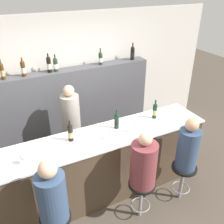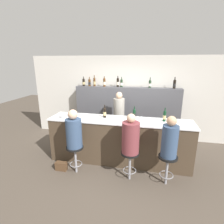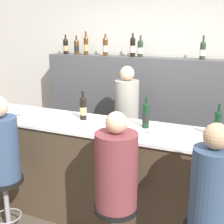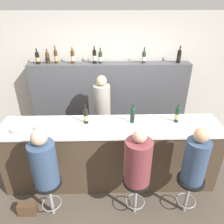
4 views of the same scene
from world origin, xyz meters
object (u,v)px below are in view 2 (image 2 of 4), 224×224
object	(u,v)px
wine_glass_1	(124,118)
bartender	(119,122)
bar_stool_left	(75,152)
guest_seated_middle	(131,137)
wine_bottle_backbar_0	(84,82)
wine_bottle_backbar_2	(94,82)
wine_glass_0	(75,114)
wine_bottle_backbar_6	(150,84)
wine_bottle_counter_0	(105,112)
handbag	(61,166)
wine_bottle_backbar_7	(174,84)
wine_bottle_backbar_5	(121,83)
wine_bottle_backbar_1	(89,82)
bar_stool_right	(167,162)
guest_seated_left	(74,131)
wine_bottle_backbar_3	(104,82)
wine_bottle_counter_2	(165,116)
bar_stool_middle	(130,158)
metal_bowl	(65,116)
wine_bottle_backbar_4	(118,82)
wine_bottle_counter_1	(134,114)
wine_glass_2	(142,118)
guest_seated_right	(170,139)

from	to	relation	value
wine_glass_1	bartender	distance (m)	1.08
bar_stool_left	guest_seated_middle	world-z (taller)	guest_seated_middle
wine_bottle_backbar_0	wine_bottle_backbar_2	distance (m)	0.35
wine_bottle_backbar_0	wine_glass_1	bearing A→B (deg)	-45.19
wine_glass_0	bartender	world-z (taller)	bartender
wine_bottle_backbar_0	wine_bottle_backbar_6	distance (m)	2.05
wine_bottle_counter_0	handbag	size ratio (longest dim) A/B	1.23
wine_bottle_backbar_7	wine_bottle_backbar_5	bearing A→B (deg)	-180.00
wine_bottle_counter_0	wine_glass_1	world-z (taller)	wine_bottle_counter_0
wine_bottle_backbar_1	wine_bottle_backbar_7	xyz separation A→B (m)	(2.54, 0.00, 0.02)
wine_bottle_backbar_1	bar_stool_right	distance (m)	3.32
wine_bottle_backbar_2	handbag	world-z (taller)	wine_bottle_backbar_2
guest_seated_left	handbag	bearing A→B (deg)	180.00
wine_bottle_backbar_3	wine_bottle_backbar_6	xyz separation A→B (m)	(1.37, -0.00, -0.01)
wine_bottle_backbar_7	bartender	bearing A→B (deg)	-159.50
wine_bottle_counter_0	wine_bottle_backbar_7	size ratio (longest dim) A/B	0.98
wine_bottle_backbar_7	guest_seated_left	distance (m)	3.12
wine_bottle_counter_2	bar_stool_middle	bearing A→B (deg)	-132.30
wine_bottle_backbar_1	wine_bottle_backbar_5	size ratio (longest dim) A/B	0.95
wine_bottle_counter_2	metal_bowl	distance (m)	2.39
wine_bottle_backbar_4	bar_stool_middle	bearing A→B (deg)	-73.06
bar_stool_right	wine_bottle_counter_0	bearing A→B (deg)	152.61
wine_bottle_counter_1	wine_glass_2	xyz separation A→B (m)	(0.18, -0.23, -0.02)
wine_bottle_backbar_3	wine_bottle_backbar_0	bearing A→B (deg)	180.00
wine_bottle_backbar_1	wine_bottle_backbar_3	xyz separation A→B (m)	(0.48, 0.00, 0.02)
wine_bottle_counter_1	guest_seated_left	distance (m)	1.44
wine_bottle_counter_2	bartender	xyz separation A→B (m)	(-1.18, 0.72, -0.48)
wine_glass_0	handbag	size ratio (longest dim) A/B	0.56
wine_bottle_counter_0	metal_bowl	world-z (taller)	wine_bottle_counter_0
wine_bottle_backbar_5	bar_stool_left	distance (m)	2.52
wine_bottle_counter_1	wine_glass_2	size ratio (longest dim) A/B	2.11
wine_bottle_backbar_4	guest_seated_right	distance (m)	2.59
wine_bottle_backbar_6	bar_stool_middle	distance (m)	2.44
wine_bottle_backbar_2	handbag	size ratio (longest dim) A/B	1.31
wine_bottle_backbar_1	metal_bowl	distance (m)	1.62
wine_bottle_counter_0	wine_glass_2	xyz separation A→B (m)	(0.90, -0.23, -0.02)
wine_bottle_backbar_6	guest_seated_right	size ratio (longest dim) A/B	0.37
wine_bottle_backbar_2	wine_glass_1	world-z (taller)	wine_bottle_backbar_2
wine_bottle_counter_1	bar_stool_middle	xyz separation A→B (m)	(0.00, -0.76, -0.73)
wine_bottle_counter_0	metal_bowl	xyz separation A→B (m)	(-0.97, -0.18, -0.10)
wine_bottle_backbar_6	wine_glass_1	xyz separation A→B (m)	(-0.55, -1.51, -0.61)
wine_bottle_counter_1	bar_stool_middle	distance (m)	1.05
wine_bottle_counter_2	bar_stool_right	world-z (taller)	wine_bottle_counter_2
wine_bottle_backbar_0	metal_bowl	distance (m)	1.61
wine_bottle_backbar_1	wine_bottle_backbar_3	bearing A→B (deg)	0.00
wine_bottle_backbar_3	wine_bottle_backbar_5	size ratio (longest dim) A/B	1.04
wine_bottle_backbar_0	wine_glass_2	world-z (taller)	wine_bottle_backbar_0
wine_glass_0	guest_seated_right	size ratio (longest dim) A/B	0.18
wine_bottle_backbar_2	guest_seated_middle	xyz separation A→B (m)	(1.36, -2.04, -0.83)
wine_glass_0	bartender	distance (m)	1.38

